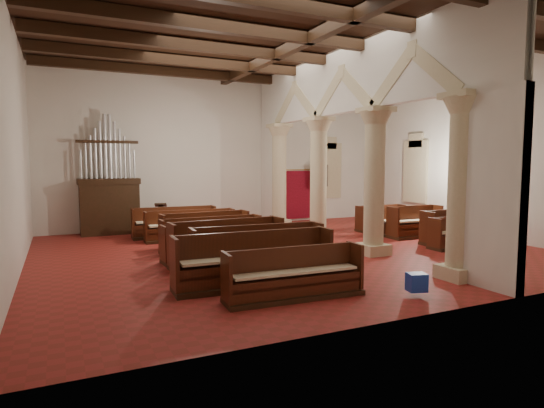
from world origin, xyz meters
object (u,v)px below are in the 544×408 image
at_px(lectern, 161,219).
at_px(aisle_pew_0, 456,238).
at_px(nave_pew_0, 295,282).
at_px(pipe_organ, 109,196).
at_px(processional_banner, 321,202).

distance_m(lectern, aisle_pew_0, 10.32).
relative_size(lectern, aisle_pew_0, 0.61).
relative_size(nave_pew_0, aisle_pew_0, 1.58).
relative_size(lectern, nave_pew_0, 0.39).
height_order(lectern, aisle_pew_0, lectern).
bearing_deg(nave_pew_0, pipe_organ, 106.34).
bearing_deg(processional_banner, pipe_organ, -172.54).
relative_size(pipe_organ, aisle_pew_0, 2.51).
height_order(pipe_organ, lectern, pipe_organ).
distance_m(nave_pew_0, aisle_pew_0, 7.15).
xyz_separation_m(lectern, processional_banner, (6.93, -0.12, 0.39)).
bearing_deg(aisle_pew_0, nave_pew_0, -158.08).
bearing_deg(pipe_organ, lectern, -1.51).
relative_size(processional_banner, nave_pew_0, 0.96).
bearing_deg(processional_banner, lectern, -172.44).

